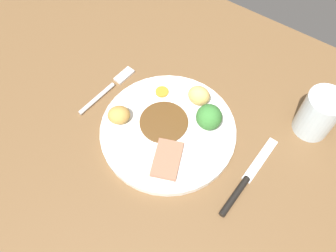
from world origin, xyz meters
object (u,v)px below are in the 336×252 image
Objects in this scene: broccoli_floret at (209,117)px; knife at (244,182)px; fork at (108,89)px; dinner_plate at (168,131)px; roast_potato_right at (199,96)px; carrot_coin_front at (162,92)px; water_glass at (318,114)px; meat_slice_main at (167,159)px; roast_potato_left at (119,115)px.

knife is at bearing -27.03° from broccoli_floret.
dinner_plate is at bearing -89.29° from fork.
roast_potato_right is 7.83cm from carrot_coin_front.
dinner_plate is 28.14cm from water_glass.
dinner_plate reaches higher than knife.
carrot_coin_front is 0.28× the size of water_glass.
water_glass reaches higher than roast_potato_right.
water_glass is at bearing -62.76° from fork.
meat_slice_main is 0.41× the size of knife.
dinner_plate is 9.18cm from roast_potato_right.
meat_slice_main reaches higher than fork.
dinner_plate is at bearing 123.23° from meat_slice_main.
broccoli_floret is at bearing 65.87° from knife.
fork is (-7.28, 4.94, -2.71)cm from roast_potato_left.
water_glass is (31.10, 20.38, 1.73)cm from roast_potato_left.
roast_potato_right is (10.23, 12.29, 0.35)cm from roast_potato_left.
carrot_coin_front is at bearing 172.73° from broccoli_floret.
roast_potato_right is at bearing -61.90° from fork.
fork is 1.59× the size of water_glass.
dinner_plate is 16.19cm from fork.
knife is (26.07, 2.72, -2.64)cm from roast_potato_left.
carrot_coin_front is 11.51cm from fork.
fork is at bearing -158.08° from water_glass.
meat_slice_main is 2.85× the size of carrot_coin_front.
broccoli_floret reaches higher than fork.
roast_potato_left is at bearing -157.70° from dinner_plate.
meat_slice_main is (3.64, -5.56, 1.10)cm from dinner_plate.
meat_slice_main is 10.98cm from broccoli_floret.
roast_potato_right is at bearing -158.81° from water_glass.
broccoli_floret is at bearing 78.16° from meat_slice_main.
dinner_plate is at bearing -143.02° from water_glass.
broccoli_floret reaches higher than meat_slice_main.
water_glass reaches higher than meat_slice_main.
meat_slice_main reaches higher than dinner_plate.
broccoli_floret is at bearing -7.27° from carrot_coin_front.
roast_potato_right is 0.45× the size of water_glass.
broccoli_floret is (2.19, 10.45, 2.58)cm from meat_slice_main.
roast_potato_left is at bearing -106.52° from carrot_coin_front.
dinner_plate is 9.87cm from roast_potato_left.
water_glass reaches higher than dinner_plate.
water_glass is (18.60, 22.31, 3.02)cm from meat_slice_main.
water_glass is (20.87, 8.09, 1.37)cm from roast_potato_right.
water_glass is at bearing -13.00° from knife.
carrot_coin_front is (2.97, 10.02, -1.48)cm from roast_potato_left.
fork is at bearing -170.72° from broccoli_floret.
water_glass reaches higher than fork.
knife is (13.57, 4.64, -1.35)cm from meat_slice_main.
broccoli_floret is at bearing -144.15° from water_glass.
roast_potato_left is 0.28× the size of fork.
knife is at bearing -88.48° from fork.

